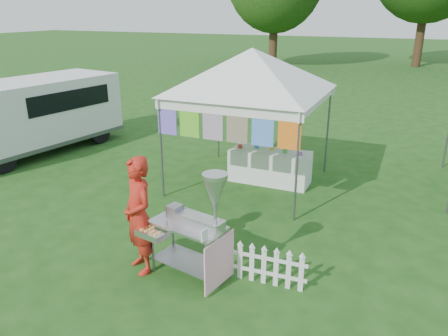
% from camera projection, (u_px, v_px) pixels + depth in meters
% --- Properties ---
extents(ground, '(120.00, 120.00, 0.00)m').
position_uv_depth(ground, '(173.00, 258.00, 6.98)').
color(ground, '#194714').
rests_on(ground, ground).
extents(canopy_main, '(4.24, 4.24, 3.45)m').
position_uv_depth(canopy_main, '(252.00, 48.00, 8.96)').
color(canopy_main, '#59595E').
rests_on(canopy_main, ground).
extents(donut_cart, '(1.34, 0.83, 1.70)m').
position_uv_depth(donut_cart, '(197.00, 218.00, 6.11)').
color(donut_cart, gray).
rests_on(donut_cart, ground).
extents(vendor, '(0.79, 0.73, 1.80)m').
position_uv_depth(vendor, '(139.00, 216.00, 6.39)').
color(vendor, '#B52216').
rests_on(vendor, ground).
extents(cargo_van, '(2.69, 4.99, 1.97)m').
position_uv_depth(cargo_van, '(37.00, 113.00, 11.95)').
color(cargo_van, silver).
rests_on(cargo_van, ground).
extents(picket_fence, '(1.44, 0.09, 0.56)m').
position_uv_depth(picket_fence, '(258.00, 265.00, 6.28)').
color(picket_fence, silver).
rests_on(picket_fence, ground).
extents(display_table, '(1.80, 0.70, 0.75)m').
position_uv_depth(display_table, '(270.00, 166.00, 9.93)').
color(display_table, white).
rests_on(display_table, ground).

